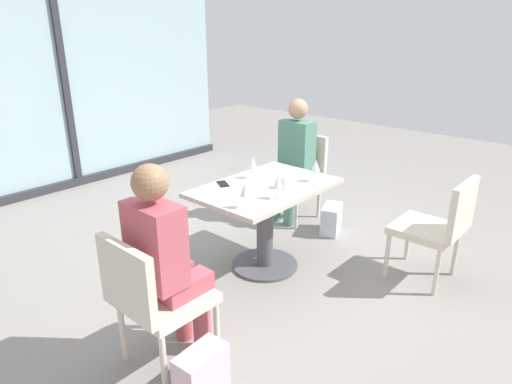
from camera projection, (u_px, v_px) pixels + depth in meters
The scene contains 16 objects.
ground_plane at pixel (265, 266), 3.82m from camera, with size 12.00×12.00×0.00m, color gray.
window_wall_backdrop at pixel (65, 90), 5.39m from camera, with size 4.66×0.10×2.70m.
dining_table_main at pixel (265, 210), 3.64m from camera, with size 1.14×0.76×0.73m.
chair_far_right at pixel (299, 171), 4.68m from camera, with size 0.50×0.46×0.87m.
chair_side_end at pixel (152, 295), 2.52m from camera, with size 0.50×0.46×0.87m.
chair_front_right at pixel (439, 224), 3.43m from camera, with size 0.46×0.50×0.87m.
person_far_right at pixel (293, 155), 4.54m from camera, with size 0.39×0.34×1.26m.
person_side_end at pixel (165, 256), 2.53m from camera, with size 0.39×0.34×1.26m.
wine_glass_0 at pixel (278, 182), 3.25m from camera, with size 0.07×0.07×0.18m.
wine_glass_1 at pixel (245, 190), 3.08m from camera, with size 0.07×0.07×0.18m.
wine_glass_2 at pixel (316, 166), 3.62m from camera, with size 0.07×0.07×0.18m.
wine_glass_3 at pixel (253, 163), 3.70m from camera, with size 0.07×0.07×0.18m.
coffee_cup at pixel (284, 182), 3.50m from camera, with size 0.08×0.08×0.09m, color white.
cell_phone_on_table at pixel (223, 184), 3.59m from camera, with size 0.07×0.14×0.01m, color black.
handbag_0 at pixel (331, 219), 4.40m from camera, with size 0.30×0.16×0.28m, color silver.
handbag_1 at pixel (202, 373), 2.44m from camera, with size 0.30×0.16×0.28m, color beige.
Camera 1 is at (-2.57, -2.17, 1.92)m, focal length 31.26 mm.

